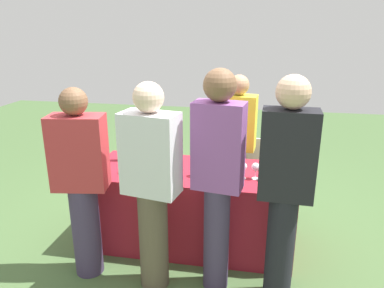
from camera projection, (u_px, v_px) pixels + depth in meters
ground_plane at (192, 240)px, 3.57m from camera, size 12.00×12.00×0.00m
tasting_table at (192, 206)px, 3.45m from camera, size 1.84×0.77×0.74m
wine_bottle_0 at (122, 150)px, 3.54m from camera, size 0.07×0.07×0.29m
wine_bottle_1 at (150, 147)px, 3.56m from camera, size 0.06×0.06×0.34m
wine_bottle_2 at (215, 152)px, 3.43m from camera, size 0.07×0.07×0.33m
wine_bottle_3 at (230, 154)px, 3.42m from camera, size 0.08×0.08×0.31m
wine_bottle_4 at (275, 158)px, 3.30m from camera, size 0.08×0.08×0.32m
wine_glass_0 at (127, 163)px, 3.24m from camera, size 0.07×0.07×0.13m
wine_glass_1 at (170, 163)px, 3.23m from camera, size 0.06×0.06×0.14m
wine_glass_2 at (197, 165)px, 3.17m from camera, size 0.07×0.07×0.14m
wine_glass_3 at (243, 167)px, 3.12m from camera, size 0.07×0.07×0.15m
wine_glass_4 at (256, 167)px, 3.11m from camera, size 0.07×0.07×0.15m
wine_glass_5 at (268, 168)px, 3.09m from camera, size 0.07×0.07×0.15m
server_pouring at (237, 142)px, 3.83m from camera, size 0.40×0.25×1.54m
guest_0 at (81, 180)px, 2.87m from camera, size 0.45×0.29×1.57m
guest_1 at (152, 183)px, 2.70m from camera, size 0.45×0.30×1.64m
guest_2 at (218, 174)px, 2.66m from camera, size 0.39×0.25×1.73m
guest_3 at (285, 185)px, 2.55m from camera, size 0.38×0.23×1.71m
menu_board at (266, 172)px, 4.21m from camera, size 0.62×0.15×0.78m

